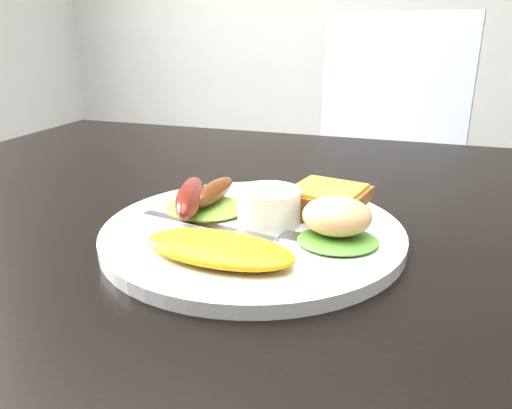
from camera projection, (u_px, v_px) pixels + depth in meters
name	position (u px, v px, depth m)	size (l,w,h in m)	color
dining_table	(302.00, 223.00, 0.59)	(1.20, 0.80, 0.04)	black
dining_chair	(380.00, 207.00, 1.46)	(0.45, 0.45, 0.05)	tan
person	(237.00, 119.00, 1.22)	(0.53, 0.35, 1.47)	navy
plate	(253.00, 233.00, 0.49)	(0.29, 0.29, 0.01)	white
lettuce_left	(205.00, 207.00, 0.53)	(0.09, 0.08, 0.01)	olive
lettuce_right	(338.00, 240.00, 0.45)	(0.07, 0.07, 0.01)	#408C1E
omelette	(218.00, 248.00, 0.42)	(0.14, 0.06, 0.02)	yellow
sausage_a	(190.00, 197.00, 0.51)	(0.03, 0.11, 0.03)	#5F2114
sausage_b	(214.00, 191.00, 0.53)	(0.02, 0.09, 0.02)	brown
ramekin	(269.00, 207.00, 0.49)	(0.06, 0.06, 0.04)	white
toast_a	(306.00, 204.00, 0.53)	(0.08, 0.08, 0.01)	brown
toast_b	(327.00, 196.00, 0.52)	(0.08, 0.08, 0.01)	brown
potato_salad	(337.00, 216.00, 0.45)	(0.06, 0.06, 0.03)	#F3E6A1
fork	(206.00, 226.00, 0.49)	(0.15, 0.01, 0.00)	#ADAFB7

